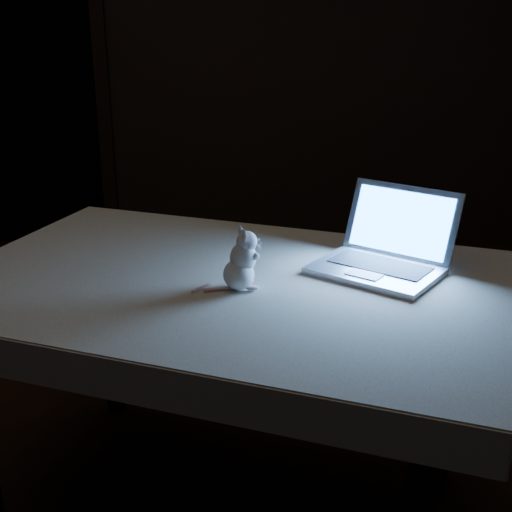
{
  "coord_description": "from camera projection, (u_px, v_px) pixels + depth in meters",
  "views": [
    {
      "loc": [
        0.22,
        -1.76,
        1.42
      ],
      "look_at": [
        0.26,
        -0.07,
        0.81
      ],
      "focal_mm": 48.0,
      "sensor_mm": 36.0,
      "label": 1
    }
  ],
  "objects": [
    {
      "name": "floor",
      "position": [
        174.0,
        494.0,
        2.13
      ],
      "size": [
        5.0,
        5.0,
        0.0
      ],
      "primitive_type": "plane",
      "color": "black",
      "rests_on": "ground"
    },
    {
      "name": "back_wall",
      "position": [
        203.0,
        31.0,
        4.04
      ],
      "size": [
        4.5,
        0.04,
        2.6
      ],
      "primitive_type": "cube",
      "color": "black",
      "rests_on": "ground"
    },
    {
      "name": "doorway",
      "position": [
        20.0,
        72.0,
        4.09
      ],
      "size": [
        1.06,
        0.36,
        2.13
      ],
      "primitive_type": null,
      "color": "black",
      "rests_on": "back_wall"
    },
    {
      "name": "table",
      "position": [
        226.0,
        399.0,
        1.96
      ],
      "size": [
        1.59,
        1.31,
        0.73
      ],
      "primitive_type": null,
      "rotation": [
        0.0,
        0.0,
        -0.37
      ],
      "color": "black",
      "rests_on": "floor"
    },
    {
      "name": "tablecloth",
      "position": [
        255.0,
        303.0,
        1.8
      ],
      "size": [
        1.76,
        1.59,
        0.1
      ],
      "primitive_type": null,
      "rotation": [
        0.0,
        0.0,
        -0.53
      ],
      "color": "beige",
      "rests_on": "table"
    },
    {
      "name": "laptop",
      "position": [
        377.0,
        235.0,
        1.83
      ],
      "size": [
        0.43,
        0.43,
        0.22
      ],
      "primitive_type": null,
      "rotation": [
        0.0,
        0.0,
        -0.65
      ],
      "color": "#B5B5BA",
      "rests_on": "tablecloth"
    },
    {
      "name": "plush_mouse",
      "position": [
        239.0,
        259.0,
        1.74
      ],
      "size": [
        0.15,
        0.15,
        0.16
      ],
      "primitive_type": null,
      "rotation": [
        0.0,
        0.0,
        -0.27
      ],
      "color": "white",
      "rests_on": "tablecloth"
    }
  ]
}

